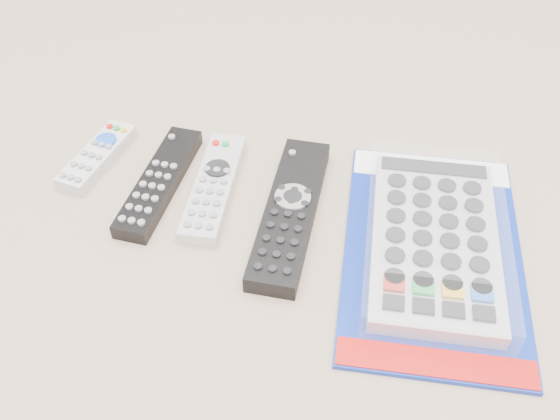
% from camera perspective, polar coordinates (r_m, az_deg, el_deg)
% --- Properties ---
extents(remote_small_grey, '(0.06, 0.13, 0.02)m').
position_cam_1_polar(remote_small_grey, '(0.83, -16.39, 4.73)').
color(remote_small_grey, '#B4B4B6').
rests_on(remote_small_grey, ground).
extents(remote_slim_black, '(0.06, 0.19, 0.02)m').
position_cam_1_polar(remote_slim_black, '(0.77, -10.98, 2.55)').
color(remote_slim_black, black).
rests_on(remote_slim_black, ground).
extents(remote_silver_dvd, '(0.05, 0.18, 0.02)m').
position_cam_1_polar(remote_silver_dvd, '(0.76, -6.07, 2.15)').
color(remote_silver_dvd, '#B8B8BD').
rests_on(remote_silver_dvd, ground).
extents(remote_large_black, '(0.06, 0.23, 0.03)m').
position_cam_1_polar(remote_large_black, '(0.72, 0.95, -0.17)').
color(remote_large_black, black).
rests_on(remote_large_black, ground).
extents(jumbo_remote_packaged, '(0.21, 0.33, 0.04)m').
position_cam_1_polar(jumbo_remote_packaged, '(0.70, 13.96, -2.61)').
color(jumbo_remote_packaged, navy).
rests_on(jumbo_remote_packaged, ground).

